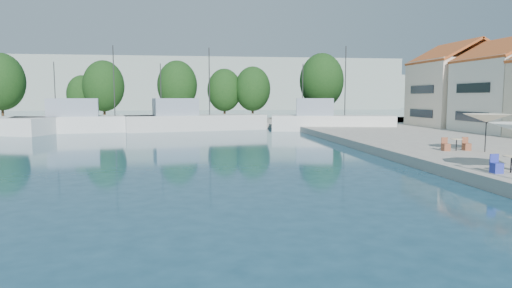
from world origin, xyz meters
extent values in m
cube|color=gray|center=(-8.00, 67.00, 0.30)|extent=(90.00, 16.00, 0.60)
cube|color=#98A69A|center=(-30.00, 160.00, 8.00)|extent=(180.00, 40.00, 16.00)
cube|color=#98A69A|center=(40.00, 180.00, 6.00)|extent=(140.00, 40.00, 12.00)
cube|color=silver|center=(24.00, 42.00, 4.10)|extent=(8.00, 8.50, 7.00)
cube|color=#F6E1C5|center=(24.00, 51.00, 4.35)|extent=(8.60, 8.50, 7.50)
pyramid|color=#AF5026|center=(24.00, 51.00, 9.90)|extent=(9.00, 8.80, 1.80)
cube|color=silver|center=(-16.81, 56.30, 0.70)|extent=(18.48, 7.66, 2.20)
cube|color=#8390A2|center=(-19.47, 55.85, 2.80)|extent=(5.92, 4.45, 2.00)
cylinder|color=#2D2D2D|center=(-15.04, 56.61, 5.80)|extent=(0.12, 0.12, 8.00)
cylinder|color=#2D2D2D|center=(-21.24, 55.54, 4.80)|extent=(0.10, 0.10, 6.00)
cube|color=silver|center=(-5.72, 57.08, 0.70)|extent=(17.03, 7.59, 2.20)
cube|color=#8390A2|center=(-8.14, 56.57, 2.80)|extent=(5.52, 4.25, 2.00)
cylinder|color=#2D2D2D|center=(-4.11, 57.42, 5.80)|extent=(0.12, 0.12, 8.00)
cylinder|color=#2D2D2D|center=(-9.76, 56.23, 4.80)|extent=(0.10, 0.10, 6.00)
cube|color=silver|center=(10.09, 53.74, 0.70)|extent=(14.54, 6.59, 2.20)
cube|color=#8390A2|center=(8.03, 54.20, 2.80)|extent=(4.73, 3.65, 2.00)
cylinder|color=#2D2D2D|center=(11.47, 53.44, 5.80)|extent=(0.12, 0.12, 8.00)
cylinder|color=#2D2D2D|center=(6.65, 54.50, 4.80)|extent=(0.10, 0.10, 6.00)
cylinder|color=#3F2B19|center=(-32.46, 70.38, 2.71)|extent=(0.36, 0.36, 4.21)
ellipsoid|color=black|center=(-32.46, 70.38, 6.08)|extent=(6.40, 6.40, 8.00)
cylinder|color=#3F2B19|center=(-21.69, 70.54, 2.04)|extent=(0.36, 0.36, 2.87)
ellipsoid|color=black|center=(-21.69, 70.54, 4.33)|extent=(4.37, 4.37, 5.46)
cylinder|color=#3F2B19|center=(-18.42, 68.89, 2.48)|extent=(0.36, 0.36, 3.76)
ellipsoid|color=black|center=(-18.42, 68.89, 5.49)|extent=(5.72, 5.72, 7.15)
cylinder|color=#3F2B19|center=(-8.31, 71.80, 2.55)|extent=(0.36, 0.36, 3.91)
ellipsoid|color=black|center=(-8.31, 71.80, 5.68)|extent=(5.94, 5.94, 7.42)
cylinder|color=#3F2B19|center=(-1.29, 71.26, 2.29)|extent=(0.36, 0.36, 3.38)
ellipsoid|color=black|center=(-1.29, 71.26, 4.99)|extent=(5.14, 5.14, 6.42)
cylinder|color=#3F2B19|center=(2.88, 70.25, 2.36)|extent=(0.36, 0.36, 3.51)
ellipsoid|color=black|center=(2.88, 70.25, 5.17)|extent=(5.34, 5.34, 6.67)
cylinder|color=#3F2B19|center=(13.99, 71.85, 2.86)|extent=(0.36, 0.36, 4.52)
ellipsoid|color=black|center=(13.99, 71.85, 6.48)|extent=(6.87, 6.87, 8.59)
cylinder|color=black|center=(11.49, 27.60, 1.76)|extent=(0.06, 0.06, 2.33)
cone|color=#F6E4C0|center=(11.49, 27.60, 2.68)|extent=(2.77, 2.77, 0.50)
cylinder|color=black|center=(7.73, 20.34, 0.97)|extent=(0.06, 0.06, 0.74)
cylinder|color=#C7B692|center=(7.73, 20.34, 1.34)|extent=(0.70, 0.70, 0.04)
cube|color=#2934A7|center=(7.03, 20.34, 0.83)|extent=(0.42, 0.42, 0.46)
cylinder|color=black|center=(10.12, 28.46, 0.97)|extent=(0.06, 0.06, 0.74)
cylinder|color=#C7B692|center=(10.12, 28.46, 1.34)|extent=(0.70, 0.70, 0.04)
cube|color=brown|center=(10.82, 28.46, 0.83)|extent=(0.42, 0.42, 0.46)
cube|color=brown|center=(9.42, 28.46, 0.83)|extent=(0.42, 0.42, 0.46)
camera|label=1|loc=(-6.33, 2.11, 3.96)|focal=32.00mm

